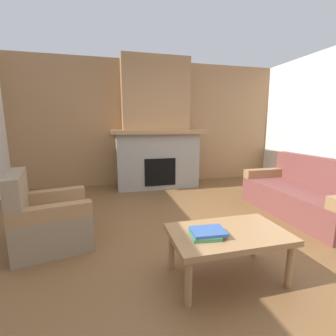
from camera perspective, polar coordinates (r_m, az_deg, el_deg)
The scene contains 7 objects.
ground at distance 2.85m, azimuth 8.23°, elevation -17.42°, with size 9.00×9.00×0.00m, color brown.
wall_back_wood_panel at distance 5.41m, azimuth -3.74°, elevation 10.71°, with size 6.00×0.12×2.70m, color #997047.
fireplace at distance 5.04m, azimuth -2.92°, elevation 8.61°, with size 1.90×0.82×2.70m.
couch at distance 4.04m, azimuth 30.50°, elevation -5.95°, with size 0.85×1.80×0.85m.
armchair at distance 2.95m, azimuth -27.26°, elevation -11.24°, with size 0.90×0.90×0.85m.
coffee_table at distance 2.15m, azimuth 14.48°, elevation -16.12°, with size 1.00×0.60×0.43m.
book_stack_near_edge at distance 2.00m, azimuth 9.40°, elevation -15.46°, with size 0.30×0.24×0.05m.
Camera 1 is at (-0.99, -2.32, 1.33)m, focal length 24.88 mm.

